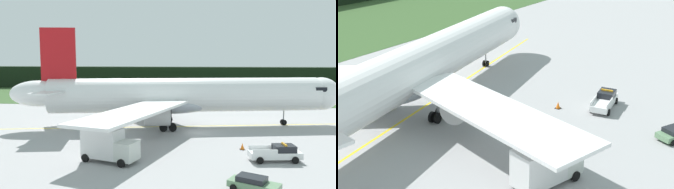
{
  "view_description": "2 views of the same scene",
  "coord_description": "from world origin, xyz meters",
  "views": [
    {
      "loc": [
        0.2,
        -51.51,
        11.46
      ],
      "look_at": [
        -5.13,
        5.93,
        4.99
      ],
      "focal_mm": 37.65,
      "sensor_mm": 36.0,
      "label": 1
    },
    {
      "loc": [
        -38.25,
        -29.77,
        20.43
      ],
      "look_at": [
        1.05,
        -4.57,
        2.2
      ],
      "focal_mm": 48.15,
      "sensor_mm": 36.0,
      "label": 2
    }
  ],
  "objects": [
    {
      "name": "taxiway_centerline_main",
      "position": [
        -2.14,
        4.52,
        0.0
      ],
      "size": [
        67.6,
        11.8,
        0.01
      ],
      "primitive_type": "cube",
      "rotation": [
        0.0,
        0.0,
        0.17
      ],
      "color": "yellow",
      "rests_on": "ground"
    },
    {
      "name": "ops_pickup_truck",
      "position": [
        8.53,
        -13.36,
        0.9
      ],
      "size": [
        5.73,
        2.76,
        1.94
      ],
      "color": "white",
      "rests_on": "ground"
    },
    {
      "name": "ground",
      "position": [
        0.0,
        0.0,
        0.0
      ],
      "size": [
        320.0,
        320.0,
        0.0
      ],
      "primitive_type": "plane",
      "color": "#9B9C9D"
    },
    {
      "name": "staff_car",
      "position": [
        4.73,
        -22.31,
        0.7
      ],
      "size": [
        4.57,
        3.54,
        1.3
      ],
      "color": "#618761",
      "rests_on": "ground"
    },
    {
      "name": "apron_cone",
      "position": [
        5.36,
        -8.95,
        0.39
      ],
      "size": [
        0.64,
        0.64,
        0.8
      ],
      "color": "black",
      "rests_on": "ground"
    },
    {
      "name": "grass_verge",
      "position": [
        0.0,
        48.68,
        0.02
      ],
      "size": [
        320.0,
        43.1,
        0.04
      ],
      "primitive_type": "cube",
      "color": "#355429",
      "rests_on": "ground"
    },
    {
      "name": "airliner",
      "position": [
        -2.82,
        4.4,
        4.95
      ],
      "size": [
        52.89,
        45.79,
        15.64
      ],
      "color": "white",
      "rests_on": "ground"
    },
    {
      "name": "catering_truck",
      "position": [
        -9.65,
        -15.22,
        1.87
      ],
      "size": [
        6.55,
        4.33,
        3.77
      ],
      "color": "silver",
      "rests_on": "ground"
    },
    {
      "name": "distant_tree_line",
      "position": [
        0.0,
        70.0,
        3.7
      ],
      "size": [
        288.0,
        6.52,
        7.39
      ],
      "primitive_type": "cube",
      "color": "black",
      "rests_on": "ground"
    }
  ]
}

